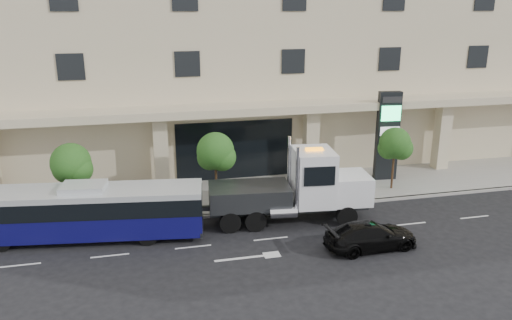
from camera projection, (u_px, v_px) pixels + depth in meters
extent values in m
plane|color=black|center=(264.00, 227.00, 27.09)|extent=(120.00, 120.00, 0.00)
cube|color=gray|center=(244.00, 194.00, 31.72)|extent=(120.00, 6.00, 0.15)
cube|color=gray|center=(255.00, 212.00, 28.93)|extent=(120.00, 0.30, 0.15)
cube|color=beige|center=(215.00, 27.00, 38.59)|extent=(60.00, 15.00, 20.00)
cube|color=beige|center=(238.00, 109.00, 31.90)|extent=(60.00, 2.80, 0.50)
cube|color=black|center=(235.00, 150.00, 33.88)|extent=(8.00, 0.12, 4.00)
cube|color=beige|center=(161.00, 153.00, 31.56)|extent=(0.90, 0.90, 4.90)
cube|color=beige|center=(311.00, 143.00, 33.76)|extent=(0.90, 0.90, 4.90)
cube|color=beige|center=(442.00, 135.00, 35.97)|extent=(0.90, 0.90, 4.90)
cylinder|color=#422B19|center=(74.00, 192.00, 27.78)|extent=(0.14, 0.14, 2.80)
sphere|color=#154919|center=(71.00, 163.00, 27.28)|extent=(2.20, 2.20, 2.20)
sphere|color=#154919|center=(78.00, 169.00, 27.27)|extent=(1.65, 1.65, 1.65)
sphere|color=#154919|center=(66.00, 169.00, 27.52)|extent=(1.54, 1.54, 1.54)
cylinder|color=#422B19|center=(216.00, 180.00, 29.53)|extent=(0.14, 0.14, 2.94)
sphere|color=#154919|center=(215.00, 151.00, 29.00)|extent=(2.20, 2.20, 2.20)
sphere|color=#154919|center=(222.00, 157.00, 28.99)|extent=(1.65, 1.65, 1.65)
sphere|color=#154919|center=(210.00, 157.00, 29.24)|extent=(1.54, 1.54, 1.54)
cylinder|color=#422B19|center=(393.00, 168.00, 32.10)|extent=(0.14, 0.14, 2.73)
sphere|color=#154919|center=(395.00, 143.00, 31.61)|extent=(2.00, 2.00, 2.00)
sphere|color=#154919|center=(401.00, 148.00, 31.59)|extent=(1.50, 1.50, 1.50)
sphere|color=#154919|center=(389.00, 148.00, 31.84)|extent=(1.40, 1.40, 1.40)
cylinder|color=black|center=(1.00, 242.00, 24.26)|extent=(1.01, 0.43, 0.98)
cylinder|color=black|center=(16.00, 224.00, 26.22)|extent=(1.01, 0.43, 0.98)
cylinder|color=black|center=(148.00, 236.00, 24.90)|extent=(1.01, 0.43, 0.98)
cylinder|color=black|center=(152.00, 219.00, 26.85)|extent=(1.01, 0.43, 0.98)
cube|color=#0D0C51|center=(87.00, 222.00, 25.47)|extent=(11.96, 4.04, 1.17)
cube|color=black|center=(85.00, 203.00, 25.17)|extent=(11.96, 4.07, 0.88)
cube|color=silver|center=(84.00, 192.00, 24.99)|extent=(11.96, 4.04, 0.29)
cube|color=silver|center=(83.00, 187.00, 24.91)|extent=(2.35, 1.85, 0.29)
cube|color=#2D3033|center=(202.00, 226.00, 26.13)|extent=(0.48, 2.44, 0.29)
cube|color=#2D3033|center=(289.00, 207.00, 27.64)|extent=(8.89, 1.97, 0.42)
cube|color=white|center=(349.00, 187.00, 27.76)|extent=(2.32, 2.60, 1.56)
cube|color=silver|center=(367.00, 187.00, 27.89)|extent=(0.30, 2.07, 1.25)
cube|color=white|center=(313.00, 177.00, 27.30)|extent=(2.34, 2.80, 3.01)
cube|color=black|center=(331.00, 168.00, 27.28)|extent=(0.34, 2.28, 1.25)
cylinder|color=silver|center=(297.00, 180.00, 26.00)|extent=(0.21, 0.21, 3.53)
cylinder|color=silver|center=(289.00, 167.00, 28.17)|extent=(0.21, 0.21, 3.53)
cube|color=#2D3033|center=(249.00, 196.00, 27.14)|extent=(4.60, 2.94, 1.14)
cube|color=#2D3033|center=(204.00, 208.00, 27.03)|extent=(1.68, 0.47, 0.23)
cube|color=#2D3033|center=(192.00, 216.00, 27.07)|extent=(0.46, 1.89, 0.19)
cube|color=orange|center=(314.00, 149.00, 26.84)|extent=(0.97, 0.46, 0.15)
cylinder|color=black|center=(347.00, 216.00, 27.04)|extent=(1.17, 0.45, 1.14)
cylinder|color=black|center=(336.00, 201.00, 29.11)|extent=(1.17, 0.45, 1.14)
cylinder|color=black|center=(256.00, 221.00, 26.44)|extent=(1.17, 0.45, 1.14)
cylinder|color=black|center=(251.00, 206.00, 28.51)|extent=(1.17, 0.45, 1.14)
cylinder|color=black|center=(230.00, 222.00, 26.28)|extent=(1.17, 0.45, 1.14)
cylinder|color=black|center=(227.00, 207.00, 28.35)|extent=(1.17, 0.45, 1.14)
imported|color=black|center=(371.00, 236.00, 24.51)|extent=(4.75, 2.12, 1.35)
cube|color=black|center=(387.00, 136.00, 33.44)|extent=(1.55, 0.66, 6.02)
cube|color=#29F889|center=(391.00, 113.00, 32.71)|extent=(1.30, 0.20, 1.00)
cube|color=silver|center=(390.00, 131.00, 33.06)|extent=(1.30, 0.20, 0.60)
cube|color=#262628|center=(392.00, 100.00, 32.45)|extent=(1.30, 0.20, 0.40)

